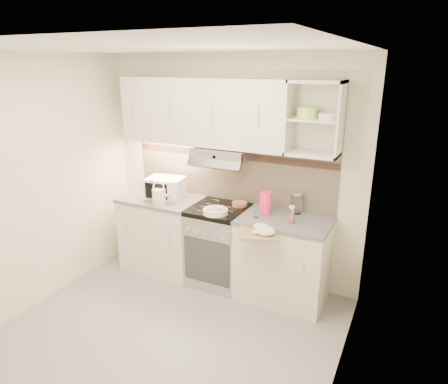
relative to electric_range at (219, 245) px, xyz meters
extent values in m
plane|color=#9C9C9F|center=(0.00, -1.10, -0.45)|extent=(3.00, 3.00, 0.00)
cube|color=silver|center=(0.00, 0.30, 0.80)|extent=(3.00, 0.04, 2.50)
cube|color=silver|center=(0.00, -2.50, 0.80)|extent=(3.00, 0.04, 2.50)
cube|color=silver|center=(-1.50, -1.10, 0.80)|extent=(0.04, 2.80, 2.50)
cube|color=silver|center=(1.50, -1.10, 0.80)|extent=(0.04, 2.80, 2.50)
cube|color=white|center=(0.00, -1.10, 2.05)|extent=(3.00, 2.80, 0.04)
cube|color=#C6B299|center=(0.00, 0.29, 0.77)|extent=(2.40, 0.02, 0.64)
cube|color=#36231D|center=(0.00, 0.28, 0.97)|extent=(2.40, 0.01, 0.08)
cube|color=silver|center=(-0.25, 0.13, 1.45)|extent=(1.90, 0.34, 0.70)
cube|color=silver|center=(0.95, 0.13, 1.45)|extent=(0.50, 0.34, 0.70)
cylinder|color=#A7DA54|center=(0.87, 0.13, 1.50)|extent=(0.19, 0.19, 0.10)
cylinder|color=white|center=(1.07, 0.13, 1.48)|extent=(0.18, 0.18, 0.06)
cube|color=#B7B7BC|center=(0.00, 0.10, 1.03)|extent=(0.60, 0.40, 0.12)
cube|color=silver|center=(-0.75, 0.00, -0.02)|extent=(0.90, 0.60, 0.86)
cube|color=slate|center=(-0.75, 0.00, 0.43)|extent=(0.92, 0.62, 0.04)
cube|color=silver|center=(0.75, 0.00, -0.02)|extent=(0.90, 0.60, 0.86)
cube|color=slate|center=(0.75, 0.00, 0.43)|extent=(0.92, 0.62, 0.04)
cube|color=#B7B7BC|center=(0.00, 0.00, -0.03)|extent=(0.60, 0.58, 0.85)
cube|color=black|center=(0.00, 0.00, 0.42)|extent=(0.60, 0.60, 0.05)
cube|color=white|center=(-0.71, 0.04, 0.57)|extent=(0.46, 0.37, 0.23)
cube|color=black|center=(-0.71, -0.12, 0.57)|extent=(0.27, 0.06, 0.18)
cylinder|color=white|center=(-0.67, -0.16, 0.53)|extent=(0.15, 0.15, 0.16)
cone|color=white|center=(-0.56, -0.11, 0.55)|extent=(0.20, 0.12, 0.12)
torus|color=white|center=(-0.67, -0.16, 0.63)|extent=(0.13, 0.07, 0.13)
cylinder|color=white|center=(0.05, -0.18, 0.46)|extent=(0.26, 0.26, 0.02)
cylinder|color=white|center=(0.05, -0.18, 0.47)|extent=(0.26, 0.26, 0.02)
cylinder|color=white|center=(0.05, -0.18, 0.49)|extent=(0.26, 0.26, 0.02)
cube|color=silver|center=(0.05, -0.18, 0.50)|extent=(0.17, 0.04, 0.01)
cylinder|color=#B46B49|center=(0.18, 0.15, 0.47)|extent=(0.16, 0.16, 0.04)
cylinder|color=#FF2E5D|center=(0.52, 0.04, 0.57)|extent=(0.12, 0.12, 0.24)
cube|color=#FF2E5D|center=(0.58, 0.03, 0.60)|extent=(0.02, 0.03, 0.10)
cylinder|color=white|center=(0.80, 0.20, 0.55)|extent=(0.11, 0.11, 0.21)
cylinder|color=#B7B7BC|center=(0.80, 0.20, 0.67)|extent=(0.12, 0.12, 0.02)
cylinder|color=white|center=(0.47, -0.09, 0.48)|extent=(0.05, 0.05, 0.07)
cylinder|color=blue|center=(0.47, -0.09, 0.52)|extent=(0.06, 0.06, 0.02)
cone|color=pink|center=(0.84, -0.07, 0.51)|extent=(0.07, 0.07, 0.12)
cube|color=#A58A52|center=(0.61, -0.39, 0.42)|extent=(0.45, 0.43, 0.02)
camera|label=1|loc=(1.85, -3.62, 1.95)|focal=32.00mm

